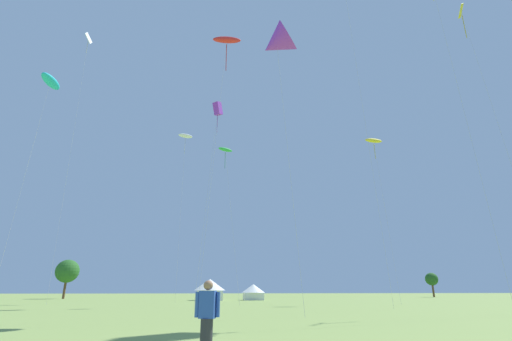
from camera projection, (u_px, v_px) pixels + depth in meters
The scene contains 14 objects.
kite_purple_delta at pixel (277, 43), 29.41m from camera, with size 4.03×3.90×22.21m.
kite_yellow_diamond at pixel (463, 18), 38.50m from camera, with size 1.17×3.25×30.87m.
kite_white_parafoil at pixel (185, 136), 55.92m from camera, with size 2.36×3.07×24.50m.
kite_yellow_parafoil at pixel (374, 141), 50.09m from camera, with size 2.55×3.04×21.62m.
kite_purple_box at pixel (218, 109), 45.67m from camera, with size 2.45×1.47×24.12m.
kite_red_parafoil at pixel (227, 40), 43.23m from camera, with size 3.72×3.27×30.48m.
kite_cyan_parafoil at pixel (51, 82), 40.81m from camera, with size 1.74×4.09×24.36m.
kite_green_parafoil at pixel (225, 150), 43.27m from camera, with size 2.77×2.34×17.72m.
kite_white_diamond at pixel (88, 44), 53.54m from camera, with size 1.35×2.64×38.15m.
person_spectator at pixel (207, 321), 8.24m from camera, with size 0.57×0.32×1.73m.
festival_tent_right at pixel (210, 288), 58.39m from camera, with size 5.01×5.01×3.26m.
festival_tent_left at pixel (253, 291), 59.32m from camera, with size 3.82×3.82×2.48m.
tree_distant_left at pixel (67, 271), 69.39m from camera, with size 4.27×4.27×7.14m.
tree_distant_right at pixel (432, 279), 86.23m from camera, with size 2.91×2.91×5.50m.
Camera 1 is at (-5.51, -2.41, 1.51)m, focal length 25.52 mm.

